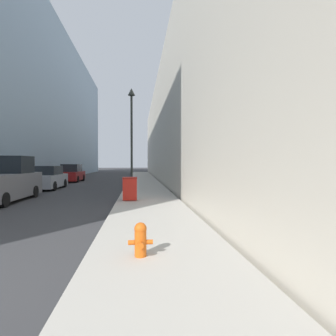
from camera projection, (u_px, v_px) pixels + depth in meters
sidewalk_right at (144, 185)px, 21.46m from camera, size 2.96×60.00×0.13m
building_right_stone at (209, 129)px, 30.15m from camera, size 12.00×60.00×11.48m
fire_hydrant at (140, 239)px, 4.89m from camera, size 0.46×0.35×0.64m
trash_bin at (130, 188)px, 12.20m from camera, size 0.66×0.58×1.09m
lamppost at (132, 125)px, 16.97m from camera, size 0.46×0.46×6.59m
pickup_truck at (1, 182)px, 12.68m from camera, size 2.19×5.22×2.24m
parked_sedan_near at (47, 178)px, 18.84m from camera, size 1.91×4.16×1.67m
parked_sedan_far at (72, 174)px, 26.41m from camera, size 1.89×4.38×1.76m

